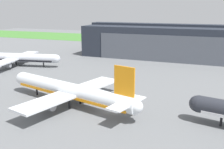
# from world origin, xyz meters

# --- Properties ---
(ground_plane) EXTENTS (440.00, 440.00, 0.00)m
(ground_plane) POSITION_xyz_m (0.00, 0.00, 0.00)
(ground_plane) COLOR slate
(grass_field_strip) EXTENTS (440.00, 56.00, 0.08)m
(grass_field_strip) POSITION_xyz_m (0.00, 157.34, 0.04)
(grass_field_strip) COLOR #448033
(grass_field_strip) RESTS_ON ground_plane
(maintenance_hangar) EXTENTS (100.89, 35.82, 18.01)m
(maintenance_hangar) POSITION_xyz_m (5.43, 88.47, 8.55)
(maintenance_hangar) COLOR #232833
(maintenance_hangar) RESTS_ON ground_plane
(airliner_far_left) EXTENTS (42.27, 37.86, 12.77)m
(airliner_far_left) POSITION_xyz_m (-61.58, 36.82, 3.94)
(airliner_far_left) COLOR silver
(airliner_far_left) RESTS_ON ground_plane
(airliner_near_right) EXTENTS (45.49, 36.32, 13.57)m
(airliner_near_right) POSITION_xyz_m (-12.07, 1.35, 4.16)
(airliner_near_right) COLOR silver
(airliner_near_right) RESTS_ON ground_plane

